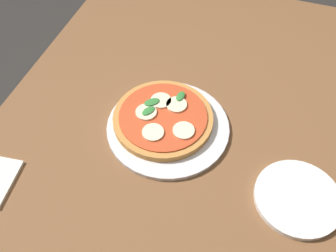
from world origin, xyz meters
TOP-DOWN VIEW (x-y plane):
  - ground_plane at (0.00, 0.00)m, footprint 6.00×6.00m
  - dining_table at (0.00, 0.00)m, footprint 1.31×0.99m
  - serving_tray at (0.04, -0.03)m, footprint 0.32×0.32m
  - pizza at (0.03, -0.05)m, footprint 0.26×0.26m
  - plate_white at (0.14, 0.31)m, footprint 0.20×0.20m

SIDE VIEW (x-z plane):
  - ground_plane at x=0.00m, z-range 0.00..0.00m
  - dining_table at x=0.00m, z-range 0.28..1.04m
  - serving_tray at x=0.04m, z-range 0.76..0.77m
  - plate_white at x=0.14m, z-range 0.76..0.77m
  - pizza at x=0.03m, z-range 0.77..0.80m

